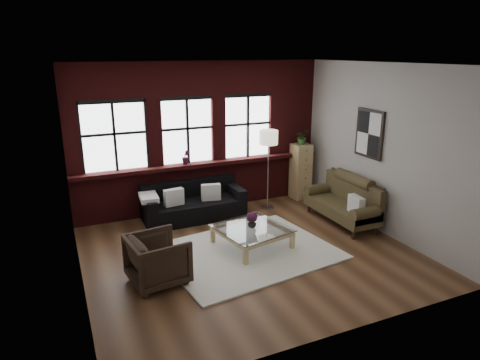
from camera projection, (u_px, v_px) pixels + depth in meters
name	position (u px, v px, depth m)	size (l,w,h in m)	color
floor	(249.00, 252.00, 7.52)	(5.50, 5.50, 0.00)	#4E301C
ceiling	(250.00, 64.00, 6.58)	(5.50, 5.50, 0.00)	white
wall_back	(200.00, 137.00, 9.23)	(5.50, 5.50, 0.00)	#A7A29B
wall_front	(342.00, 216.00, 4.86)	(5.50, 5.50, 0.00)	#A7A29B
wall_left	(72.00, 185.00, 5.98)	(5.00, 5.00, 0.00)	#A7A29B
wall_right	(380.00, 149.00, 8.12)	(5.00, 5.00, 0.00)	#A7A29B
brick_backwall	(201.00, 138.00, 9.18)	(5.50, 0.12, 3.20)	#481111
sill_ledge	(203.00, 164.00, 9.27)	(5.50, 0.30, 0.08)	#481111
window_left	(114.00, 137.00, 8.45)	(1.38, 0.10, 1.50)	black
window_mid	(187.00, 132.00, 9.03)	(1.38, 0.10, 1.50)	black
window_right	(247.00, 127.00, 9.57)	(1.38, 0.10, 1.50)	black
wall_poster	(369.00, 134.00, 8.29)	(0.05, 0.74, 0.94)	black
shag_rug	(247.00, 252.00, 7.50)	(2.88, 2.26, 0.03)	silver
dark_sofa	(194.00, 201.00, 8.92)	(2.09, 0.84, 0.75)	black
pillow_a	(174.00, 197.00, 8.60)	(0.40, 0.14, 0.34)	silver
pillow_b	(211.00, 192.00, 8.91)	(0.40, 0.14, 0.34)	silver
vintage_settee	(342.00, 201.00, 8.67)	(0.79, 1.78, 0.95)	#42381E
pillow_settee	(356.00, 205.00, 8.14)	(0.14, 0.38, 0.34)	silver
armchair	(158.00, 260.00, 6.44)	(0.81, 0.84, 0.76)	black
coffee_table	(252.00, 237.00, 7.68)	(1.14, 1.14, 0.38)	tan
vase	(252.00, 223.00, 7.60)	(0.16, 0.16, 0.16)	#B2B2B2
flowers	(252.00, 217.00, 7.57)	(0.19, 0.19, 0.19)	#471836
drawer_chest	(301.00, 171.00, 10.11)	(0.40, 0.40, 1.31)	tan
potted_plant_top	(302.00, 137.00, 9.87)	(0.32, 0.28, 0.36)	#2D5923
floor_lamp	(268.00, 167.00, 9.35)	(0.40, 0.40, 1.91)	#A5A5A8
sill_plant	(186.00, 157.00, 9.03)	(0.18, 0.15, 0.33)	#471836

